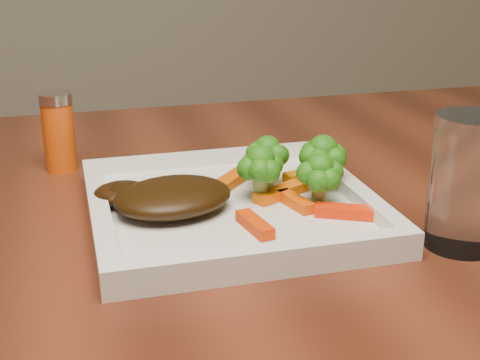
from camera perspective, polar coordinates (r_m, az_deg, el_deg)
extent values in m
cube|color=white|center=(0.66, -0.84, -2.60)|extent=(0.27, 0.27, 0.01)
ellipsoid|color=black|center=(0.64, -5.75, -1.44)|extent=(0.13, 0.11, 0.03)
cube|color=red|center=(0.63, 9.25, -2.69)|extent=(0.06, 0.04, 0.01)
cube|color=red|center=(0.60, 1.28, -3.81)|extent=(0.02, 0.05, 0.01)
cube|color=orange|center=(0.73, 5.93, 0.51)|extent=(0.06, 0.03, 0.01)
cube|color=#C84B03|center=(0.71, -0.61, 0.09)|extent=(0.06, 0.06, 0.01)
cube|color=#E84C03|center=(0.65, 4.76, -1.84)|extent=(0.02, 0.05, 0.01)
cube|color=#EF5F03|center=(0.67, 3.51, -1.02)|extent=(0.06, 0.04, 0.01)
cylinder|color=#D2480B|center=(0.80, -15.22, 3.96)|extent=(0.05, 0.05, 0.09)
cylinder|color=white|center=(0.61, 18.79, -0.20)|extent=(0.07, 0.07, 0.12)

